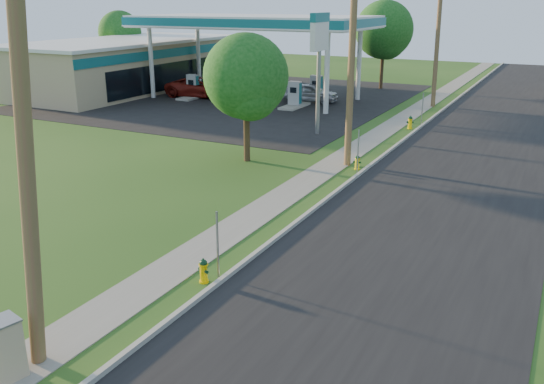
% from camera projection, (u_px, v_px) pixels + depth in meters
% --- Properties ---
extents(ground_plane, '(140.00, 140.00, 0.00)m').
position_uv_depth(ground_plane, '(109.00, 351.00, 12.95)').
color(ground_plane, '#204816').
rests_on(ground_plane, ground).
extents(road, '(8.00, 120.00, 0.02)m').
position_uv_depth(road, '(417.00, 234.00, 19.41)').
color(road, black).
rests_on(road, ground).
extents(curb, '(0.15, 120.00, 0.15)m').
position_uv_depth(curb, '(309.00, 213.00, 21.13)').
color(curb, '#A19F93').
rests_on(curb, ground).
extents(sidewalk, '(1.50, 120.00, 0.03)m').
position_uv_depth(sidewalk, '(267.00, 207.00, 21.92)').
color(sidewalk, gray).
rests_on(sidewalk, ground).
extents(forecourt, '(26.00, 28.00, 0.02)m').
position_uv_depth(forecourt, '(233.00, 97.00, 46.88)').
color(forecourt, black).
rests_on(forecourt, ground).
extents(utility_pole_near, '(1.40, 0.32, 9.48)m').
position_uv_depth(utility_pole_near, '(25.00, 151.00, 10.85)').
color(utility_pole_near, brown).
rests_on(utility_pole_near, ground).
extents(utility_pole_mid, '(1.40, 0.32, 9.80)m').
position_uv_depth(utility_pole_mid, '(352.00, 60.00, 25.97)').
color(utility_pole_mid, brown).
rests_on(utility_pole_mid, ground).
extents(utility_pole_far, '(1.40, 0.32, 9.50)m').
position_uv_depth(utility_pole_far, '(437.00, 40.00, 41.18)').
color(utility_pole_far, brown).
rests_on(utility_pole_far, ground).
extents(sign_post_near, '(0.05, 0.04, 2.00)m').
position_uv_depth(sign_post_near, '(218.00, 245.00, 16.06)').
color(sign_post_near, gray).
rests_on(sign_post_near, ground).
extents(sign_post_mid, '(0.05, 0.04, 2.00)m').
position_uv_depth(sign_post_mid, '(358.00, 151.00, 26.01)').
color(sign_post_mid, gray).
rests_on(sign_post_mid, ground).
extents(sign_post_far, '(0.05, 0.04, 2.00)m').
position_uv_depth(sign_post_far, '(422.00, 109.00, 36.29)').
color(sign_post_far, gray).
rests_on(sign_post_far, ground).
extents(gas_canopy, '(18.18, 9.18, 6.40)m').
position_uv_depth(gas_canopy, '(254.00, 22.00, 44.14)').
color(gas_canopy, silver).
rests_on(gas_canopy, ground).
extents(fuel_pump_nw, '(1.20, 3.20, 1.90)m').
position_uv_depth(fuel_pump_nw, '(193.00, 89.00, 46.06)').
color(fuel_pump_nw, '#A19F93').
rests_on(fuel_pump_nw, ground).
extents(fuel_pump_ne, '(1.20, 3.20, 1.90)m').
position_uv_depth(fuel_pump_ne, '(295.00, 98.00, 42.14)').
color(fuel_pump_ne, '#A19F93').
rests_on(fuel_pump_ne, ground).
extents(fuel_pump_sw, '(1.20, 3.20, 1.90)m').
position_uv_depth(fuel_pump_sw, '(220.00, 83.00, 49.43)').
color(fuel_pump_sw, '#A19F93').
rests_on(fuel_pump_sw, ground).
extents(fuel_pump_se, '(1.20, 3.20, 1.90)m').
position_uv_depth(fuel_pump_se, '(316.00, 90.00, 45.51)').
color(fuel_pump_se, '#A19F93').
rests_on(fuel_pump_se, ground).
extents(convenience_store, '(10.40, 22.40, 4.25)m').
position_uv_depth(convenience_store, '(126.00, 64.00, 50.99)').
color(convenience_store, tan).
rests_on(convenience_store, ground).
extents(price_pylon, '(0.34, 2.04, 6.85)m').
position_uv_depth(price_pylon, '(320.00, 39.00, 32.15)').
color(price_pylon, gray).
rests_on(price_pylon, ground).
extents(tree_verge, '(4.04, 4.04, 6.12)m').
position_uv_depth(tree_verge, '(247.00, 80.00, 26.95)').
color(tree_verge, '#362517').
rests_on(tree_verge, ground).
extents(tree_lot, '(5.00, 5.00, 7.58)m').
position_uv_depth(tree_lot, '(385.00, 32.00, 49.73)').
color(tree_lot, '#362517').
rests_on(tree_lot, ground).
extents(tree_back, '(4.33, 4.33, 6.56)m').
position_uv_depth(tree_back, '(120.00, 34.00, 58.66)').
color(tree_back, '#362517').
rests_on(tree_back, ground).
extents(hydrant_near, '(0.37, 0.34, 0.73)m').
position_uv_depth(hydrant_near, '(204.00, 271.00, 15.98)').
color(hydrant_near, '#E8BB02').
rests_on(hydrant_near, ground).
extents(hydrant_mid, '(0.36, 0.32, 0.70)m').
position_uv_depth(hydrant_mid, '(357.00, 162.00, 26.74)').
color(hydrant_mid, yellow).
rests_on(hydrant_mid, ground).
extents(hydrant_far, '(0.43, 0.38, 0.83)m').
position_uv_depth(hydrant_far, '(410.00, 122.00, 35.15)').
color(hydrant_far, yellow).
rests_on(hydrant_far, ground).
extents(utility_cabinet, '(0.78, 0.91, 1.36)m').
position_uv_depth(utility_cabinet, '(2.00, 351.00, 11.76)').
color(utility_cabinet, tan).
rests_on(utility_cabinet, ground).
extents(car_red, '(6.03, 3.34, 1.60)m').
position_uv_depth(car_red, '(201.00, 87.00, 46.61)').
color(car_red, maroon).
rests_on(car_red, ground).
extents(car_silver, '(4.33, 2.05, 1.43)m').
position_uv_depth(car_silver, '(311.00, 93.00, 44.48)').
color(car_silver, silver).
rests_on(car_silver, ground).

